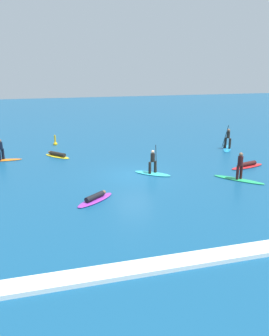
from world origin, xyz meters
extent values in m
plane|color=navy|center=(0.00, 0.00, 0.00)|extent=(120.00, 120.00, 0.00)
ellipsoid|color=#1E8CD1|center=(9.96, 5.10, 0.04)|extent=(2.18, 2.87, 0.08)
cylinder|color=black|center=(10.06, 4.90, 0.53)|extent=(0.27, 0.27, 0.91)
cylinder|color=black|center=(9.86, 5.30, 0.53)|extent=(0.27, 0.27, 0.91)
cylinder|color=black|center=(9.96, 5.10, 1.28)|extent=(0.39, 0.39, 0.57)
sphere|color=brown|center=(9.96, 5.10, 1.69)|extent=(0.35, 0.35, 0.25)
cylinder|color=black|center=(9.84, 5.36, 1.10)|extent=(0.43, 0.30, 2.01)
cube|color=black|center=(9.84, 5.36, 0.14)|extent=(0.20, 0.16, 0.32)
ellipsoid|color=red|center=(8.43, -0.38, 0.05)|extent=(3.06, 1.38, 0.10)
cylinder|color=#381414|center=(8.48, -0.37, 0.26)|extent=(1.46, 0.64, 0.31)
sphere|color=brown|center=(7.67, -0.57, 0.28)|extent=(0.27, 0.27, 0.23)
ellipsoid|color=#23B266|center=(6.21, -2.83, 0.04)|extent=(2.61, 2.89, 0.09)
cylinder|color=#381414|center=(6.36, -2.80, 0.54)|extent=(0.25, 0.25, 0.91)
cylinder|color=#381414|center=(6.07, -2.85, 0.54)|extent=(0.25, 0.25, 0.91)
cylinder|color=#381414|center=(6.21, -2.83, 1.30)|extent=(0.47, 0.47, 0.60)
sphere|color=brown|center=(6.21, -2.83, 1.72)|extent=(0.35, 0.35, 0.25)
ellipsoid|color=yellow|center=(-4.77, 6.36, 0.04)|extent=(2.22, 2.42, 0.07)
cylinder|color=black|center=(-4.74, 6.32, 0.23)|extent=(1.28, 1.41, 0.32)
sphere|color=brown|center=(-5.34, 7.01, 0.25)|extent=(0.33, 0.33, 0.23)
ellipsoid|color=#33C6CC|center=(1.24, -0.13, 0.05)|extent=(2.47, 2.26, 0.09)
cylinder|color=black|center=(1.02, -0.20, 0.49)|extent=(0.26, 0.26, 0.80)
cylinder|color=black|center=(1.45, -0.05, 0.49)|extent=(0.26, 0.26, 0.80)
cylinder|color=black|center=(1.24, -0.13, 1.17)|extent=(0.41, 0.41, 0.56)
sphere|color=tan|center=(1.24, -0.13, 1.57)|extent=(0.32, 0.32, 0.23)
cylinder|color=black|center=(1.51, -0.03, 1.07)|extent=(0.22, 0.25, 1.94)
cube|color=black|center=(1.51, -0.03, 0.15)|extent=(0.17, 0.19, 0.32)
ellipsoid|color=purple|center=(-3.29, -3.85, 0.05)|extent=(2.51, 2.24, 0.10)
cylinder|color=black|center=(-3.33, -3.88, 0.26)|extent=(1.21, 1.06, 0.30)
sphere|color=brown|center=(-2.73, -3.39, 0.28)|extent=(0.33, 0.33, 0.23)
ellipsoid|color=orange|center=(-9.00, 6.31, 0.04)|extent=(3.02, 0.82, 0.07)
cylinder|color=black|center=(-8.90, 6.47, 0.49)|extent=(0.22, 0.22, 0.84)
cylinder|color=black|center=(-9.11, 6.15, 0.49)|extent=(0.22, 0.22, 0.84)
cylinder|color=black|center=(-9.00, 6.31, 1.19)|extent=(0.36, 0.36, 0.56)
sphere|color=brown|center=(-9.00, 6.31, 1.58)|extent=(0.24, 0.24, 0.23)
cube|color=black|center=(-9.14, 6.59, 0.13)|extent=(0.07, 0.20, 0.32)
sphere|color=yellow|center=(-4.70, 10.75, 0.10)|extent=(0.38, 0.38, 0.38)
cylinder|color=yellow|center=(-4.70, 10.75, 0.47)|extent=(0.16, 0.16, 0.94)
cube|color=white|center=(0.00, -10.88, 0.09)|extent=(20.19, 0.90, 0.18)
camera|label=1|loc=(-5.84, -21.20, 7.10)|focal=36.52mm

